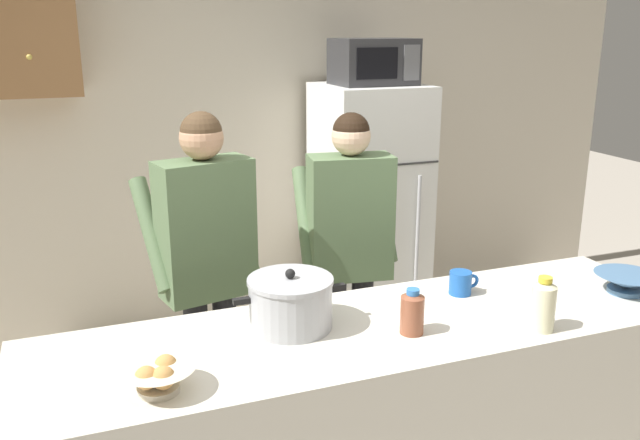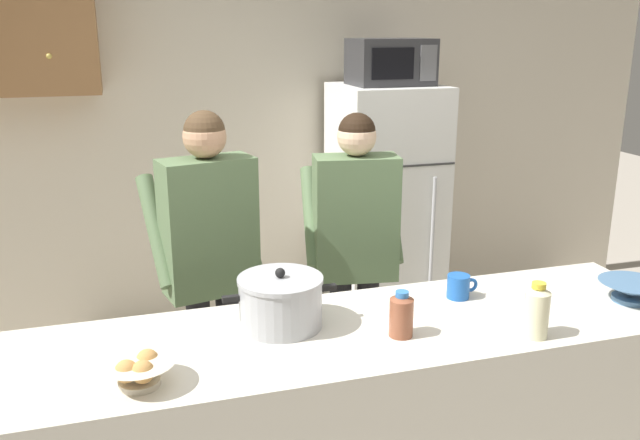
% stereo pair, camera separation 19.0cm
% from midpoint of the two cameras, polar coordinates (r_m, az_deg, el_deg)
% --- Properties ---
extents(back_wall_unit, '(6.00, 0.48, 2.60)m').
position_cam_midpoint_polar(back_wall_unit, '(4.38, -8.61, 8.71)').
color(back_wall_unit, beige).
rests_on(back_wall_unit, ground).
extents(kitchen_island, '(2.51, 0.68, 0.92)m').
position_cam_midpoint_polar(kitchen_island, '(2.68, 5.72, -18.01)').
color(kitchen_island, silver).
rests_on(kitchen_island, ground).
extents(refrigerator, '(0.64, 0.68, 1.61)m').
position_cam_midpoint_polar(refrigerator, '(4.41, 6.80, 0.87)').
color(refrigerator, white).
rests_on(refrigerator, ground).
extents(microwave, '(0.48, 0.37, 0.28)m').
position_cam_midpoint_polar(microwave, '(4.24, 7.36, 13.23)').
color(microwave, '#2D2D30').
rests_on(microwave, refrigerator).
extents(person_near_pot, '(0.56, 0.49, 1.62)m').
position_cam_midpoint_polar(person_near_pot, '(3.05, -7.69, -2.20)').
color(person_near_pot, black).
rests_on(person_near_pot, ground).
extents(person_by_sink, '(0.53, 0.47, 1.58)m').
position_cam_midpoint_polar(person_by_sink, '(3.28, 4.66, -1.37)').
color(person_by_sink, black).
rests_on(person_by_sink, ground).
extents(cooking_pot, '(0.42, 0.31, 0.22)m').
position_cam_midpoint_polar(cooking_pot, '(2.41, -1.12, -7.01)').
color(cooking_pot, '#ADAFB5').
rests_on(cooking_pot, kitchen_island).
extents(coffee_mug, '(0.13, 0.09, 0.10)m').
position_cam_midpoint_polar(coffee_mug, '(2.75, 13.73, -5.55)').
color(coffee_mug, '#1E59B2').
rests_on(coffee_mug, kitchen_island).
extents(bread_bowl, '(0.23, 0.23, 0.10)m').
position_cam_midpoint_polar(bread_bowl, '(2.10, -12.69, -12.48)').
color(bread_bowl, beige).
rests_on(bread_bowl, kitchen_island).
extents(empty_bowl, '(0.26, 0.26, 0.08)m').
position_cam_midpoint_polar(empty_bowl, '(2.95, 26.76, -5.38)').
color(empty_bowl, '#4C7299').
rests_on(empty_bowl, kitchen_island).
extents(bottle_near_edge, '(0.09, 0.09, 0.20)m').
position_cam_midpoint_polar(bottle_near_edge, '(2.48, 20.12, -7.29)').
color(bottle_near_edge, beige).
rests_on(bottle_near_edge, kitchen_island).
extents(bottle_mid_counter, '(0.08, 0.08, 0.17)m').
position_cam_midpoint_polar(bottle_mid_counter, '(2.38, 9.26, -7.96)').
color(bottle_mid_counter, brown).
rests_on(bottle_mid_counter, kitchen_island).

